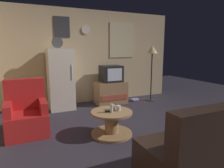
{
  "coord_description": "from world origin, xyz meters",
  "views": [
    {
      "loc": [
        -1.65,
        -2.9,
        1.48
      ],
      "look_at": [
        0.06,
        0.9,
        0.75
      ],
      "focal_mm": 31.74,
      "sensor_mm": 36.0,
      "label": 1
    }
  ],
  "objects_px": {
    "fridge": "(61,79)",
    "remote_control": "(109,111)",
    "tv_stand": "(111,92)",
    "wine_glass": "(112,108)",
    "couch": "(213,148)",
    "mug_ceramic_tan": "(113,107)",
    "book_stack": "(135,100)",
    "mug_ceramic_white": "(118,108)",
    "armchair": "(27,115)",
    "standing_lamp": "(152,54)",
    "coffee_table": "(112,123)",
    "crt_tv": "(111,74)"
  },
  "relations": [
    {
      "from": "coffee_table",
      "to": "armchair",
      "type": "distance_m",
      "value": 1.51
    },
    {
      "from": "couch",
      "to": "crt_tv",
      "type": "bearing_deg",
      "value": 87.28
    },
    {
      "from": "crt_tv",
      "to": "coffee_table",
      "type": "height_order",
      "value": "crt_tv"
    },
    {
      "from": "wine_glass",
      "to": "couch",
      "type": "distance_m",
      "value": 1.6
    },
    {
      "from": "mug_ceramic_tan",
      "to": "remote_control",
      "type": "distance_m",
      "value": 0.13
    },
    {
      "from": "standing_lamp",
      "to": "mug_ceramic_white",
      "type": "relative_size",
      "value": 17.67
    },
    {
      "from": "book_stack",
      "to": "armchair",
      "type": "bearing_deg",
      "value": -158.62
    },
    {
      "from": "fridge",
      "to": "remote_control",
      "type": "bearing_deg",
      "value": -76.42
    },
    {
      "from": "standing_lamp",
      "to": "couch",
      "type": "height_order",
      "value": "standing_lamp"
    },
    {
      "from": "armchair",
      "to": "book_stack",
      "type": "height_order",
      "value": "armchair"
    },
    {
      "from": "coffee_table",
      "to": "mug_ceramic_white",
      "type": "xyz_separation_m",
      "value": [
        0.12,
        -0.01,
        0.26
      ]
    },
    {
      "from": "coffee_table",
      "to": "mug_ceramic_white",
      "type": "height_order",
      "value": "mug_ceramic_white"
    },
    {
      "from": "wine_glass",
      "to": "crt_tv",
      "type": "bearing_deg",
      "value": 66.29
    },
    {
      "from": "standing_lamp",
      "to": "book_stack",
      "type": "distance_m",
      "value": 1.41
    },
    {
      "from": "remote_control",
      "to": "mug_ceramic_tan",
      "type": "bearing_deg",
      "value": 59.05
    },
    {
      "from": "remote_control",
      "to": "armchair",
      "type": "height_order",
      "value": "armchair"
    },
    {
      "from": "fridge",
      "to": "tv_stand",
      "type": "xyz_separation_m",
      "value": [
        1.34,
        -0.04,
        -0.45
      ]
    },
    {
      "from": "fridge",
      "to": "mug_ceramic_tan",
      "type": "distance_m",
      "value": 1.98
    },
    {
      "from": "coffee_table",
      "to": "armchair",
      "type": "relative_size",
      "value": 0.75
    },
    {
      "from": "wine_glass",
      "to": "couch",
      "type": "height_order",
      "value": "couch"
    },
    {
      "from": "remote_control",
      "to": "couch",
      "type": "xyz_separation_m",
      "value": [
        0.72,
        -1.47,
        -0.12
      ]
    },
    {
      "from": "couch",
      "to": "book_stack",
      "type": "distance_m",
      "value": 3.41
    },
    {
      "from": "wine_glass",
      "to": "mug_ceramic_white",
      "type": "distance_m",
      "value": 0.16
    },
    {
      "from": "armchair",
      "to": "couch",
      "type": "height_order",
      "value": "armchair"
    },
    {
      "from": "crt_tv",
      "to": "mug_ceramic_white",
      "type": "distance_m",
      "value": 2.07
    },
    {
      "from": "mug_ceramic_white",
      "to": "couch",
      "type": "bearing_deg",
      "value": -69.59
    },
    {
      "from": "crt_tv",
      "to": "standing_lamp",
      "type": "xyz_separation_m",
      "value": [
        1.18,
        -0.21,
        0.53
      ]
    },
    {
      "from": "crt_tv",
      "to": "fridge",
      "type": "bearing_deg",
      "value": 178.19
    },
    {
      "from": "crt_tv",
      "to": "standing_lamp",
      "type": "height_order",
      "value": "standing_lamp"
    },
    {
      "from": "coffee_table",
      "to": "mug_ceramic_tan",
      "type": "bearing_deg",
      "value": 51.23
    },
    {
      "from": "couch",
      "to": "mug_ceramic_white",
      "type": "bearing_deg",
      "value": 110.41
    },
    {
      "from": "tv_stand",
      "to": "book_stack",
      "type": "bearing_deg",
      "value": -7.87
    },
    {
      "from": "standing_lamp",
      "to": "coffee_table",
      "type": "relative_size",
      "value": 2.21
    },
    {
      "from": "armchair",
      "to": "book_stack",
      "type": "relative_size",
      "value": 4.6
    },
    {
      "from": "fridge",
      "to": "mug_ceramic_tan",
      "type": "height_order",
      "value": "fridge"
    },
    {
      "from": "mug_ceramic_white",
      "to": "remote_control",
      "type": "relative_size",
      "value": 0.6
    },
    {
      "from": "book_stack",
      "to": "tv_stand",
      "type": "bearing_deg",
      "value": 172.13
    },
    {
      "from": "crt_tv",
      "to": "standing_lamp",
      "type": "bearing_deg",
      "value": -10.19
    },
    {
      "from": "crt_tv",
      "to": "wine_glass",
      "type": "distance_m",
      "value": 2.17
    },
    {
      "from": "mug_ceramic_white",
      "to": "book_stack",
      "type": "bearing_deg",
      "value": 51.74
    },
    {
      "from": "armchair",
      "to": "book_stack",
      "type": "xyz_separation_m",
      "value": [
        2.9,
        1.14,
        -0.3
      ]
    },
    {
      "from": "fridge",
      "to": "standing_lamp",
      "type": "xyz_separation_m",
      "value": [
        2.53,
        -0.26,
        0.6
      ]
    },
    {
      "from": "standing_lamp",
      "to": "wine_glass",
      "type": "distance_m",
      "value": 2.82
    },
    {
      "from": "standing_lamp",
      "to": "tv_stand",
      "type": "bearing_deg",
      "value": 169.87
    },
    {
      "from": "coffee_table",
      "to": "wine_glass",
      "type": "bearing_deg",
      "value": -113.69
    },
    {
      "from": "couch",
      "to": "standing_lamp",
      "type": "bearing_deg",
      "value": 67.03
    },
    {
      "from": "fridge",
      "to": "standing_lamp",
      "type": "bearing_deg",
      "value": -5.76
    },
    {
      "from": "tv_stand",
      "to": "mug_ceramic_tan",
      "type": "height_order",
      "value": "tv_stand"
    },
    {
      "from": "fridge",
      "to": "wine_glass",
      "type": "height_order",
      "value": "fridge"
    },
    {
      "from": "mug_ceramic_tan",
      "to": "book_stack",
      "type": "relative_size",
      "value": 0.43
    }
  ]
}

